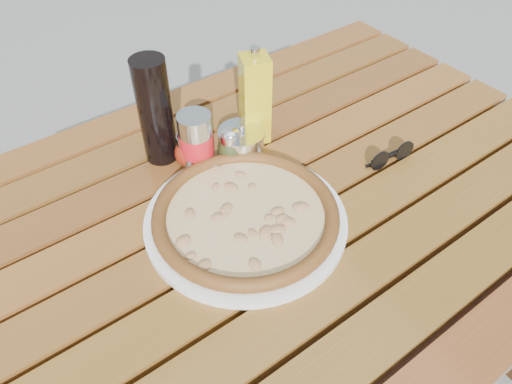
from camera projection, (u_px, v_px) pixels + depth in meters
table at (262, 237)px, 0.97m from camera, size 1.40×0.90×0.75m
plate at (246, 221)px, 0.89m from camera, size 0.39×0.39×0.01m
pizza at (246, 214)px, 0.88m from camera, size 0.38×0.38×0.03m
pepper_shaker at (188, 150)px, 0.98m from camera, size 0.06×0.06×0.08m
oregano_shaker at (231, 147)px, 0.99m from camera, size 0.07×0.07×0.08m
dark_bottle at (155, 111)px, 0.95m from camera, size 0.08×0.08×0.22m
soda_can at (196, 142)px, 0.97m from camera, size 0.08×0.08×0.12m
olive_oil_cruet at (255, 99)px, 1.01m from camera, size 0.07×0.07×0.21m
parmesan_tin at (242, 143)px, 1.01m from camera, size 0.13×0.13×0.07m
sunglasses at (391, 156)px, 1.00m from camera, size 0.11×0.03×0.04m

